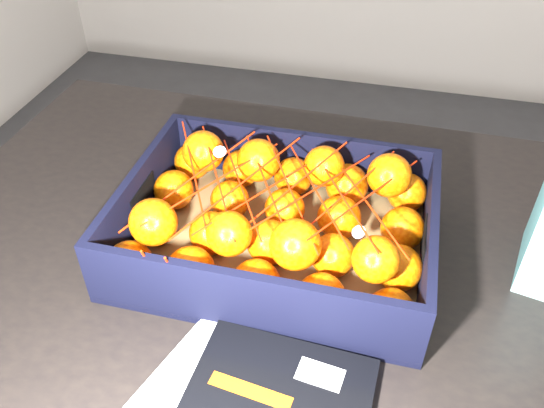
# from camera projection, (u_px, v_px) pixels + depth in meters

# --- Properties ---
(ground) EXTENTS (3.50, 3.50, 0.00)m
(ground) POSITION_uv_depth(u_px,v_px,m) (366.00, 394.00, 1.50)
(ground) COLOR #333235
(ground) RESTS_ON ground
(table) EXTENTS (1.21, 0.82, 0.75)m
(table) POSITION_uv_depth(u_px,v_px,m) (294.00, 288.00, 0.93)
(table) COLOR black
(table) RESTS_ON ground
(produce_crate) EXTENTS (0.45, 0.33, 0.11)m
(produce_crate) POSITION_uv_depth(u_px,v_px,m) (277.00, 233.00, 0.84)
(produce_crate) COLOR olive
(produce_crate) RESTS_ON table
(clementine_heap) EXTENTS (0.42, 0.31, 0.12)m
(clementine_heap) POSITION_uv_depth(u_px,v_px,m) (277.00, 218.00, 0.82)
(clementine_heap) COLOR #F15F05
(clementine_heap) RESTS_ON produce_crate
(mesh_net) EXTENTS (0.37, 0.30, 0.10)m
(mesh_net) POSITION_uv_depth(u_px,v_px,m) (272.00, 192.00, 0.78)
(mesh_net) COLOR red
(mesh_net) RESTS_ON clementine_heap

